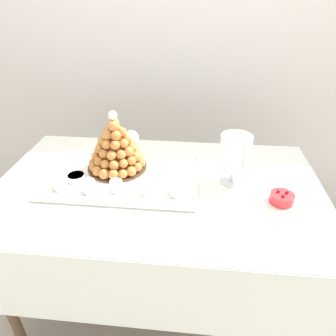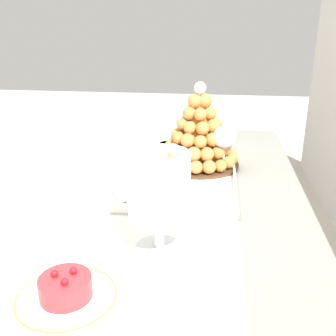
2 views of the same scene
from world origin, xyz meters
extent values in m
cylinder|color=brown|center=(-0.62, -0.34, 0.37)|extent=(0.04, 0.04, 0.74)
cylinder|color=brown|center=(-0.62, 0.34, 0.37)|extent=(0.04, 0.04, 0.74)
cube|color=brown|center=(0.00, 0.00, 0.75)|extent=(1.37, 0.81, 0.02)
cube|color=white|center=(0.00, 0.00, 0.76)|extent=(1.43, 0.87, 0.00)
cube|color=white|center=(0.00, -0.43, 0.58)|extent=(1.43, 0.01, 0.36)
cube|color=white|center=(0.00, 0.43, 0.58)|extent=(1.43, 0.01, 0.36)
cube|color=white|center=(-0.71, 0.00, 0.58)|extent=(0.01, 0.87, 0.36)
cube|color=white|center=(-0.16, 0.03, 0.77)|extent=(0.66, 0.41, 0.01)
cube|color=white|center=(-0.16, -0.18, 0.78)|extent=(0.66, 0.01, 0.02)
cube|color=white|center=(-0.16, 0.23, 0.78)|extent=(0.66, 0.01, 0.02)
cube|color=white|center=(-0.49, 0.03, 0.78)|extent=(0.01, 0.41, 0.02)
cube|color=white|center=(0.17, 0.03, 0.78)|extent=(0.01, 0.41, 0.02)
cylinder|color=white|center=(-0.16, 0.03, 0.77)|extent=(0.38, 0.38, 0.00)
cylinder|color=#4C331E|center=(-0.21, 0.11, 0.78)|extent=(0.28, 0.28, 0.01)
cone|color=#B56C33|center=(-0.21, 0.11, 0.89)|extent=(0.19, 0.19, 0.23)
sphere|color=#D2843E|center=(-0.09, 0.11, 0.80)|extent=(0.04, 0.04, 0.04)
sphere|color=#D4863F|center=(-0.10, 0.15, 0.80)|extent=(0.04, 0.04, 0.04)
sphere|color=#D1823D|center=(-0.12, 0.19, 0.80)|extent=(0.04, 0.04, 0.04)
sphere|color=#D68740|center=(-0.16, 0.21, 0.80)|extent=(0.04, 0.04, 0.04)
sphere|color=#D2833D|center=(-0.20, 0.22, 0.80)|extent=(0.04, 0.04, 0.04)
sphere|color=#D3853E|center=(-0.24, 0.22, 0.80)|extent=(0.05, 0.05, 0.05)
sphere|color=#D58740|center=(-0.27, 0.20, 0.80)|extent=(0.04, 0.04, 0.04)
sphere|color=#D68841|center=(-0.30, 0.17, 0.80)|extent=(0.05, 0.05, 0.05)
sphere|color=#D78941|center=(-0.32, 0.13, 0.80)|extent=(0.04, 0.04, 0.04)
sphere|color=#D4863F|center=(-0.32, 0.09, 0.80)|extent=(0.04, 0.04, 0.04)
sphere|color=#D3843E|center=(-0.30, 0.05, 0.80)|extent=(0.04, 0.04, 0.04)
sphere|color=#D4853E|center=(-0.27, 0.02, 0.80)|extent=(0.05, 0.05, 0.05)
sphere|color=#D3843E|center=(-0.24, 0.00, 0.80)|extent=(0.05, 0.05, 0.05)
sphere|color=#D3843E|center=(-0.20, 0.00, 0.80)|extent=(0.05, 0.05, 0.05)
sphere|color=#D78A42|center=(-0.16, 0.01, 0.80)|extent=(0.04, 0.04, 0.04)
sphere|color=#D4863F|center=(-0.12, 0.04, 0.80)|extent=(0.05, 0.05, 0.05)
sphere|color=#D4853F|center=(-0.10, 0.07, 0.80)|extent=(0.04, 0.04, 0.04)
sphere|color=#D88A42|center=(-0.12, 0.14, 0.84)|extent=(0.04, 0.04, 0.04)
sphere|color=#D2843E|center=(-0.14, 0.18, 0.84)|extent=(0.04, 0.04, 0.04)
sphere|color=#D98B43|center=(-0.18, 0.20, 0.84)|extent=(0.04, 0.04, 0.04)
sphere|color=#D2833D|center=(-0.22, 0.20, 0.84)|extent=(0.04, 0.04, 0.04)
sphere|color=#D3843E|center=(-0.26, 0.19, 0.84)|extent=(0.04, 0.04, 0.04)
sphere|color=#D2833D|center=(-0.29, 0.16, 0.84)|extent=(0.04, 0.04, 0.04)
sphere|color=#D98B43|center=(-0.30, 0.12, 0.84)|extent=(0.04, 0.04, 0.04)
sphere|color=#D4853E|center=(-0.29, 0.08, 0.84)|extent=(0.04, 0.04, 0.04)
sphere|color=#D4863F|center=(-0.27, 0.05, 0.84)|extent=(0.04, 0.04, 0.04)
sphere|color=#D88A42|center=(-0.24, 0.02, 0.84)|extent=(0.04, 0.04, 0.04)
sphere|color=#D78941|center=(-0.19, 0.02, 0.84)|extent=(0.04, 0.04, 0.04)
sphere|color=#D4853F|center=(-0.16, 0.03, 0.84)|extent=(0.04, 0.04, 0.04)
sphere|color=#D2833D|center=(-0.13, 0.06, 0.84)|extent=(0.04, 0.04, 0.04)
sphere|color=#D88B42|center=(-0.11, 0.10, 0.84)|extent=(0.05, 0.05, 0.05)
sphere|color=#D58740|center=(-0.15, 0.16, 0.88)|extent=(0.05, 0.05, 0.05)
sphere|color=#D2833D|center=(-0.18, 0.18, 0.88)|extent=(0.05, 0.05, 0.05)
sphere|color=#D3843E|center=(-0.23, 0.18, 0.88)|extent=(0.04, 0.04, 0.04)
sphere|color=#D78941|center=(-0.26, 0.16, 0.88)|extent=(0.04, 0.04, 0.04)
sphere|color=#D88A42|center=(-0.28, 0.12, 0.88)|extent=(0.04, 0.04, 0.04)
sphere|color=#D2843E|center=(-0.27, 0.08, 0.88)|extent=(0.04, 0.04, 0.04)
sphere|color=#D2833D|center=(-0.25, 0.05, 0.88)|extent=(0.04, 0.04, 0.04)
sphere|color=#D78941|center=(-0.21, 0.04, 0.88)|extent=(0.04, 0.04, 0.04)
sphere|color=#D2843E|center=(-0.17, 0.05, 0.88)|extent=(0.04, 0.04, 0.04)
sphere|color=#D88A42|center=(-0.14, 0.08, 0.88)|extent=(0.05, 0.05, 0.05)
sphere|color=#D58740|center=(-0.13, 0.12, 0.88)|extent=(0.04, 0.04, 0.04)
sphere|color=#D2833D|center=(-0.18, 0.16, 0.92)|extent=(0.05, 0.05, 0.05)
sphere|color=#D88B42|center=(-0.22, 0.16, 0.92)|extent=(0.04, 0.04, 0.04)
sphere|color=#D4863F|center=(-0.25, 0.14, 0.92)|extent=(0.04, 0.04, 0.04)
sphere|color=#D88A42|center=(-0.26, 0.10, 0.92)|extent=(0.05, 0.05, 0.05)
sphere|color=#D2843E|center=(-0.23, 0.07, 0.92)|extent=(0.04, 0.04, 0.04)
sphere|color=#D78941|center=(-0.19, 0.06, 0.92)|extent=(0.04, 0.04, 0.04)
sphere|color=#D68941|center=(-0.16, 0.09, 0.92)|extent=(0.04, 0.04, 0.04)
sphere|color=#D2833D|center=(-0.15, 0.13, 0.92)|extent=(0.04, 0.04, 0.04)
sphere|color=#D58740|center=(-0.20, 0.15, 0.95)|extent=(0.04, 0.04, 0.04)
sphere|color=#D5863F|center=(-0.24, 0.13, 0.95)|extent=(0.04, 0.04, 0.04)
sphere|color=#D4863F|center=(-0.23, 0.09, 0.95)|extent=(0.05, 0.05, 0.05)
sphere|color=#D3853E|center=(-0.19, 0.08, 0.95)|extent=(0.04, 0.04, 0.04)
sphere|color=#D78A42|center=(-0.17, 0.12, 0.96)|extent=(0.04, 0.04, 0.04)
sphere|color=#D98B43|center=(-0.21, 0.13, 0.99)|extent=(0.05, 0.05, 0.05)
sphere|color=#D68941|center=(-0.20, 0.10, 0.99)|extent=(0.05, 0.05, 0.05)
sphere|color=white|center=(-0.21, 0.11, 1.03)|extent=(0.04, 0.04, 0.04)
cylinder|color=silver|center=(-0.41, -0.08, 0.80)|extent=(0.06, 0.06, 0.05)
cylinder|color=gold|center=(-0.41, -0.08, 0.78)|extent=(0.05, 0.05, 0.02)
cylinder|color=#EAC166|center=(-0.41, -0.08, 0.80)|extent=(0.05, 0.05, 0.01)
sphere|color=brown|center=(-0.41, -0.08, 0.81)|extent=(0.02, 0.02, 0.02)
cylinder|color=silver|center=(-0.28, -0.09, 0.80)|extent=(0.06, 0.06, 0.05)
cylinder|color=#F4EAC6|center=(-0.28, -0.09, 0.78)|extent=(0.05, 0.05, 0.02)
cylinder|color=white|center=(-0.28, -0.09, 0.80)|extent=(0.05, 0.05, 0.02)
sphere|color=brown|center=(-0.28, -0.09, 0.82)|extent=(0.02, 0.02, 0.02)
cylinder|color=silver|center=(-0.16, -0.08, 0.80)|extent=(0.05, 0.05, 0.05)
cylinder|color=#F4EAC6|center=(-0.16, -0.08, 0.78)|extent=(0.05, 0.05, 0.02)
cylinder|color=white|center=(-0.16, -0.08, 0.80)|extent=(0.05, 0.05, 0.01)
sphere|color=brown|center=(-0.17, -0.08, 0.81)|extent=(0.01, 0.01, 0.01)
cylinder|color=silver|center=(-0.03, -0.08, 0.80)|extent=(0.05, 0.05, 0.05)
cylinder|color=#F4EAC6|center=(-0.03, -0.08, 0.78)|extent=(0.05, 0.05, 0.02)
cylinder|color=white|center=(-0.03, -0.08, 0.80)|extent=(0.05, 0.05, 0.02)
sphere|color=brown|center=(-0.04, -0.09, 0.81)|extent=(0.01, 0.01, 0.01)
cylinder|color=silver|center=(0.09, -0.07, 0.80)|extent=(0.06, 0.06, 0.05)
cylinder|color=brown|center=(0.09, -0.07, 0.78)|extent=(0.06, 0.06, 0.02)
cylinder|color=#8C603D|center=(0.09, -0.07, 0.80)|extent=(0.06, 0.06, 0.01)
sphere|color=brown|center=(0.08, -0.07, 0.81)|extent=(0.02, 0.02, 0.02)
cylinder|color=white|center=(-0.36, -0.01, 0.78)|extent=(0.08, 0.08, 0.02)
cylinder|color=#F2CC59|center=(-0.36, -0.01, 0.80)|extent=(0.07, 0.07, 0.00)
cylinder|color=white|center=(0.32, 0.06, 0.77)|extent=(0.10, 0.10, 0.01)
cylinder|color=white|center=(0.32, 0.06, 0.81)|extent=(0.02, 0.02, 0.07)
cylinder|color=white|center=(0.32, 0.06, 0.92)|extent=(0.13, 0.13, 0.14)
cylinder|color=#F9A54C|center=(0.34, 0.05, 0.86)|extent=(0.06, 0.05, 0.06)
cylinder|color=yellow|center=(0.32, 0.07, 0.86)|extent=(0.05, 0.05, 0.02)
cylinder|color=#E54C47|center=(0.30, 0.06, 0.86)|extent=(0.06, 0.05, 0.05)
cylinder|color=pink|center=(0.32, 0.04, 0.86)|extent=(0.05, 0.05, 0.03)
cylinder|color=#D199D8|center=(0.34, 0.07, 0.88)|extent=(0.06, 0.05, 0.06)
cylinder|color=#D199D8|center=(0.30, 0.09, 0.88)|extent=(0.06, 0.05, 0.05)
cylinder|color=#E54C47|center=(0.31, 0.05, 0.88)|extent=(0.07, 0.05, 0.07)
cylinder|color=brown|center=(0.33, 0.05, 0.88)|extent=(0.06, 0.05, 0.05)
cylinder|color=#D199D8|center=(0.33, 0.08, 0.90)|extent=(0.05, 0.05, 0.05)
cylinder|color=#F9A54C|center=(0.31, 0.07, 0.90)|extent=(0.06, 0.05, 0.06)
cylinder|color=#72B2E0|center=(0.32, 0.05, 0.90)|extent=(0.07, 0.05, 0.07)
cylinder|color=pink|center=(0.35, 0.04, 0.90)|extent=(0.06, 0.05, 0.05)
cylinder|color=#72B2E0|center=(0.31, 0.08, 0.93)|extent=(0.06, 0.05, 0.06)
cylinder|color=yellow|center=(0.30, 0.03, 0.93)|extent=(0.05, 0.05, 0.05)
cylinder|color=#D199D8|center=(0.34, 0.06, 0.93)|extent=(0.05, 0.05, 0.05)
cylinder|color=brown|center=(0.31, 0.07, 0.95)|extent=(0.06, 0.05, 0.05)
cylinder|color=#9ED860|center=(0.32, 0.04, 0.95)|extent=(0.06, 0.05, 0.06)
cylinder|color=pink|center=(0.34, 0.06, 0.95)|extent=(0.05, 0.05, 0.05)
cylinder|color=#E54C47|center=(0.31, 0.06, 0.97)|extent=(0.05, 0.05, 0.03)
cylinder|color=yellow|center=(0.33, 0.04, 0.97)|extent=(0.05, 0.05, 0.04)
cylinder|color=#F9A54C|center=(0.34, 0.08, 0.97)|extent=(0.06, 0.05, 0.05)
cylinder|color=white|center=(0.51, -0.08, 0.77)|extent=(0.19, 0.19, 0.01)
torus|color=gold|center=(0.51, -0.08, 0.77)|extent=(0.18, 0.18, 0.00)
cylinder|color=red|center=(0.51, -0.08, 0.79)|extent=(0.09, 0.09, 0.04)
sphere|color=#A51923|center=(0.53, -0.08, 0.82)|extent=(0.01, 0.01, 0.01)
sphere|color=#A51923|center=(0.49, -0.07, 0.82)|extent=(0.01, 0.01, 0.01)
sphere|color=#A51923|center=(0.51, -0.10, 0.82)|extent=(0.01, 0.01, 0.01)
cylinder|color=silver|center=(-0.15, 0.20, 0.77)|extent=(0.06, 0.06, 0.00)
cylinder|color=silver|center=(-0.15, 0.20, 0.81)|extent=(0.01, 0.01, 0.09)
sphere|color=silver|center=(-0.15, 0.20, 0.89)|extent=(0.07, 0.07, 0.07)
cylinder|color=maroon|center=(-0.15, 0.20, 0.88)|extent=(0.05, 0.05, 0.04)
camera|label=1|loc=(0.16, -1.10, 1.52)|focal=32.71mm
camera|label=2|loc=(1.06, 0.17, 1.24)|focal=41.96mm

